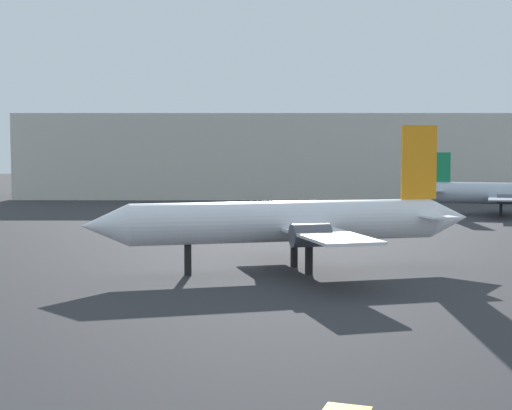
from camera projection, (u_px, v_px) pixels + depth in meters
name	position (u px, v px, depth m)	size (l,w,h in m)	color
airplane_distant	(293.00, 221.00, 53.33)	(28.49, 21.54, 10.51)	white
airplane_far_right	(510.00, 194.00, 100.75)	(25.31, 18.53, 8.54)	#B2BCCC
terminal_building	(278.00, 157.00, 145.08)	(95.64, 23.51, 15.58)	beige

